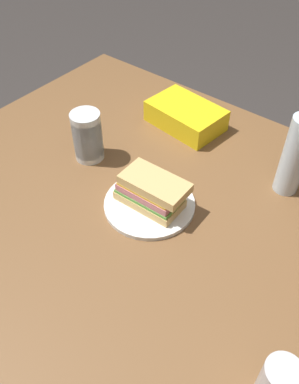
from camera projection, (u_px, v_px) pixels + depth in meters
ground_plane at (154, 350)px, 1.58m from camera, size 8.00×8.00×0.00m
dining_table at (157, 239)px, 1.10m from camera, size 1.43×1.13×0.78m
paper_plate at (149, 204)px, 1.06m from camera, size 0.24×0.24×0.01m
sandwich at (151, 191)px, 1.02m from camera, size 0.18×0.10×0.08m
chip_bag at (186, 116)px, 1.29m from camera, size 0.25×0.18×0.07m
water_bottle_tall at (295, 155)px, 1.03m from camera, size 0.07×0.07×0.24m
plastic_cup_stack at (88, 136)px, 1.15m from camera, size 0.08×0.08×0.15m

